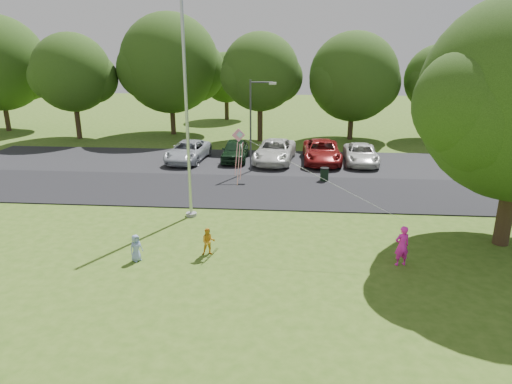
# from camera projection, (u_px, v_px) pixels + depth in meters

# --- Properties ---
(ground) EXTENTS (120.00, 120.00, 0.00)m
(ground) POSITION_uv_depth(u_px,v_px,m) (256.00, 268.00, 16.56)
(ground) COLOR #3A5C18
(ground) RESTS_ON ground
(park_road) EXTENTS (60.00, 6.00, 0.06)m
(park_road) POSITION_uv_depth(u_px,v_px,m) (270.00, 191.00, 25.08)
(park_road) COLOR black
(park_road) RESTS_ON ground
(parking_strip) EXTENTS (42.00, 7.00, 0.06)m
(parking_strip) POSITION_uv_depth(u_px,v_px,m) (275.00, 162.00, 31.24)
(parking_strip) COLOR black
(parking_strip) RESTS_ON ground
(flagpole) EXTENTS (0.50, 0.50, 10.00)m
(flagpole) POSITION_uv_depth(u_px,v_px,m) (187.00, 129.00, 20.29)
(flagpole) COLOR #B7BABF
(flagpole) RESTS_ON ground
(street_lamp) EXTENTS (1.61, 0.32, 5.72)m
(street_lamp) POSITION_uv_depth(u_px,v_px,m) (254.00, 118.00, 27.94)
(street_lamp) COLOR #3F3F44
(street_lamp) RESTS_ON ground
(trash_can) EXTENTS (0.52, 0.52, 0.83)m
(trash_can) POSITION_uv_depth(u_px,v_px,m) (324.00, 175.00, 26.90)
(trash_can) COLOR black
(trash_can) RESTS_ON ground
(tree_row) EXTENTS (64.35, 11.94, 10.88)m
(tree_row) POSITION_uv_depth(u_px,v_px,m) (300.00, 70.00, 37.64)
(tree_row) COLOR #332316
(tree_row) RESTS_ON ground
(horizon_trees) EXTENTS (77.46, 7.20, 7.02)m
(horizon_trees) POSITION_uv_depth(u_px,v_px,m) (323.00, 79.00, 47.02)
(horizon_trees) COLOR #332316
(horizon_trees) RESTS_ON ground
(parked_cars) EXTENTS (14.25, 5.62, 1.47)m
(parked_cars) POSITION_uv_depth(u_px,v_px,m) (278.00, 152.00, 31.11)
(parked_cars) COLOR #B2B7BF
(parked_cars) RESTS_ON ground
(woman) EXTENTS (0.64, 0.51, 1.54)m
(woman) POSITION_uv_depth(u_px,v_px,m) (402.00, 246.00, 16.55)
(woman) COLOR #FF21C0
(woman) RESTS_ON ground
(child_yellow) EXTENTS (0.60, 0.52, 1.08)m
(child_yellow) POSITION_uv_depth(u_px,v_px,m) (208.00, 242.00, 17.45)
(child_yellow) COLOR gold
(child_yellow) RESTS_ON ground
(child_blue) EXTENTS (0.57, 0.60, 1.04)m
(child_blue) POSITION_uv_depth(u_px,v_px,m) (136.00, 248.00, 16.97)
(child_blue) COLOR #8DA2D8
(child_blue) RESTS_ON ground
(kite) EXTENTS (6.45, 2.24, 2.88)m
(kite) POSITION_uv_depth(u_px,v_px,m) (243.00, 149.00, 17.90)
(kite) COLOR pink
(kite) RESTS_ON ground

